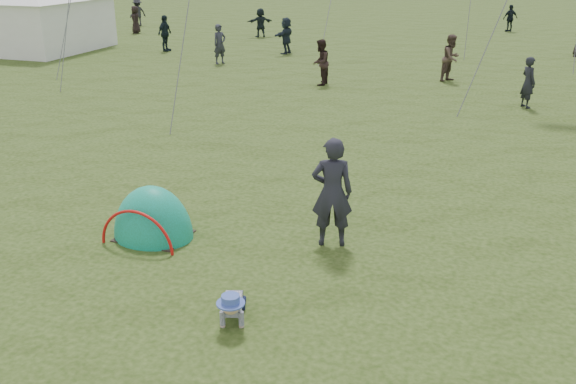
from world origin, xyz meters
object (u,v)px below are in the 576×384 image
(popup_tent, at_px, (154,236))
(crawling_toddler, at_px, (233,305))
(event_marquee, at_px, (30,6))
(standing_adult, at_px, (332,192))

(popup_tent, bearing_deg, crawling_toddler, -38.88)
(event_marquee, bearing_deg, popup_tent, -46.66)
(popup_tent, height_order, standing_adult, standing_adult)
(crawling_toddler, height_order, event_marquee, event_marquee)
(standing_adult, bearing_deg, crawling_toddler, 60.34)
(crawling_toddler, height_order, popup_tent, popup_tent)
(popup_tent, distance_m, standing_adult, 3.29)
(crawling_toddler, bearing_deg, standing_adult, 60.30)
(popup_tent, xyz_separation_m, event_marquee, (-16.46, 17.98, 2.12))
(crawling_toddler, bearing_deg, popup_tent, 121.97)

